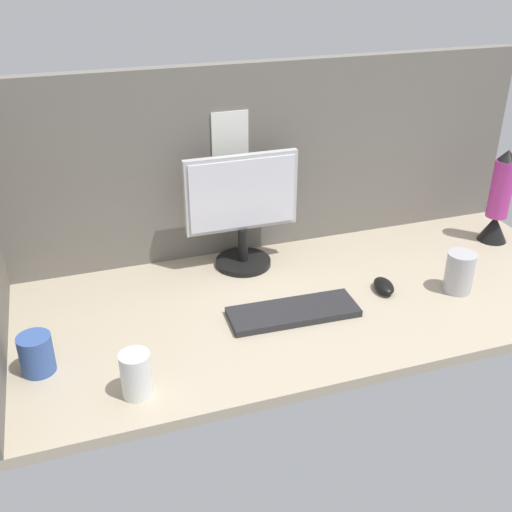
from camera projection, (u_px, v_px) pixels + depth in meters
The scene contains 9 objects.
ground_plane at pixel (307, 299), 184.94cm from camera, with size 180.00×80.00×3.00cm, color tan.
cubicle_wall_back at pixel (267, 158), 201.08cm from camera, with size 180.00×5.50×62.05cm.
monitor at pixel (242, 208), 192.30cm from camera, with size 36.23×18.00×37.21cm.
keyboard at pixel (293, 312), 174.29cm from camera, with size 37.00×13.00×2.00cm, color #262628.
mouse at pixel (384, 286), 185.68cm from camera, with size 5.60×9.60×3.40cm, color black.
mug_steel at pixel (459, 272), 183.82cm from camera, with size 8.51×8.51×12.60cm.
mug_ceramic_blue at pixel (36, 354), 150.24cm from camera, with size 8.33×8.33×10.20cm.
mug_ceramic_white at pixel (136, 375), 142.22cm from camera, with size 7.26×7.26×11.51cm.
lava_lamp at pixel (498, 204), 210.86cm from camera, with size 10.11×10.11×33.09cm.
Camera 1 is at (-64.87, -144.06, 96.74)cm, focal length 43.02 mm.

